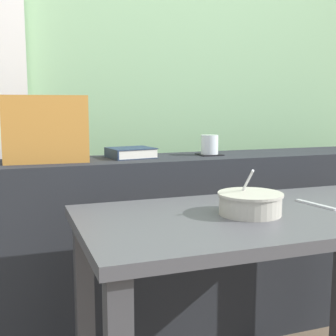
{
  "coord_description": "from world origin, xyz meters",
  "views": [
    {
      "loc": [
        -0.67,
        -1.24,
        1.06
      ],
      "look_at": [
        -0.05,
        0.49,
        0.8
      ],
      "focal_mm": 47.21,
      "sensor_mm": 36.0,
      "label": 1
    }
  ],
  "objects_px": {
    "soup_bowl": "(250,203)",
    "fork_utensil": "(316,205)",
    "closed_book": "(131,153)",
    "throw_pillow": "(46,129)",
    "juice_glass": "(210,145)",
    "breakfast_table": "(266,248)",
    "coaster_square": "(209,155)"
  },
  "relations": [
    {
      "from": "juice_glass",
      "to": "throw_pillow",
      "type": "distance_m",
      "value": 0.71
    },
    {
      "from": "coaster_square",
      "to": "soup_bowl",
      "type": "distance_m",
      "value": 0.64
    },
    {
      "from": "breakfast_table",
      "to": "juice_glass",
      "type": "distance_m",
      "value": 0.67
    },
    {
      "from": "closed_book",
      "to": "fork_utensil",
      "type": "xyz_separation_m",
      "value": [
        0.48,
        -0.61,
        -0.13
      ]
    },
    {
      "from": "coaster_square",
      "to": "throw_pillow",
      "type": "height_order",
      "value": "throw_pillow"
    },
    {
      "from": "soup_bowl",
      "to": "fork_utensil",
      "type": "bearing_deg",
      "value": 6.82
    },
    {
      "from": "breakfast_table",
      "to": "soup_bowl",
      "type": "relative_size",
      "value": 5.91
    },
    {
      "from": "coaster_square",
      "to": "closed_book",
      "type": "bearing_deg",
      "value": 175.61
    },
    {
      "from": "juice_glass",
      "to": "closed_book",
      "type": "relative_size",
      "value": 0.42
    },
    {
      "from": "soup_bowl",
      "to": "fork_utensil",
      "type": "height_order",
      "value": "soup_bowl"
    },
    {
      "from": "breakfast_table",
      "to": "closed_book",
      "type": "relative_size",
      "value": 5.82
    },
    {
      "from": "juice_glass",
      "to": "fork_utensil",
      "type": "height_order",
      "value": "juice_glass"
    },
    {
      "from": "breakfast_table",
      "to": "closed_book",
      "type": "bearing_deg",
      "value": 113.83
    },
    {
      "from": "soup_bowl",
      "to": "coaster_square",
      "type": "bearing_deg",
      "value": 76.62
    },
    {
      "from": "soup_bowl",
      "to": "closed_book",
      "type": "bearing_deg",
      "value": 108.09
    },
    {
      "from": "juice_glass",
      "to": "fork_utensil",
      "type": "bearing_deg",
      "value": -77.74
    },
    {
      "from": "breakfast_table",
      "to": "throw_pillow",
      "type": "bearing_deg",
      "value": 136.27
    },
    {
      "from": "closed_book",
      "to": "throw_pillow",
      "type": "bearing_deg",
      "value": -174.83
    },
    {
      "from": "closed_book",
      "to": "fork_utensil",
      "type": "height_order",
      "value": "closed_book"
    },
    {
      "from": "breakfast_table",
      "to": "throw_pillow",
      "type": "distance_m",
      "value": 0.94
    },
    {
      "from": "throw_pillow",
      "to": "fork_utensil",
      "type": "relative_size",
      "value": 1.88
    },
    {
      "from": "juice_glass",
      "to": "throw_pillow",
      "type": "xyz_separation_m",
      "value": [
        -0.71,
        -0.0,
        0.08
      ]
    },
    {
      "from": "fork_utensil",
      "to": "breakfast_table",
      "type": "bearing_deg",
      "value": 176.11
    },
    {
      "from": "breakfast_table",
      "to": "soup_bowl",
      "type": "distance_m",
      "value": 0.17
    },
    {
      "from": "coaster_square",
      "to": "closed_book",
      "type": "relative_size",
      "value": 0.49
    },
    {
      "from": "closed_book",
      "to": "fork_utensil",
      "type": "relative_size",
      "value": 1.21
    },
    {
      "from": "juice_glass",
      "to": "throw_pillow",
      "type": "bearing_deg",
      "value": -179.66
    },
    {
      "from": "juice_glass",
      "to": "throw_pillow",
      "type": "relative_size",
      "value": 0.27
    },
    {
      "from": "juice_glass",
      "to": "soup_bowl",
      "type": "xyz_separation_m",
      "value": [
        -0.15,
        -0.62,
        -0.12
      ]
    },
    {
      "from": "closed_book",
      "to": "soup_bowl",
      "type": "xyz_separation_m",
      "value": [
        0.21,
        -0.64,
        -0.1
      ]
    },
    {
      "from": "fork_utensil",
      "to": "soup_bowl",
      "type": "bearing_deg",
      "value": 176.93
    },
    {
      "from": "closed_book",
      "to": "soup_bowl",
      "type": "height_order",
      "value": "closed_book"
    }
  ]
}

